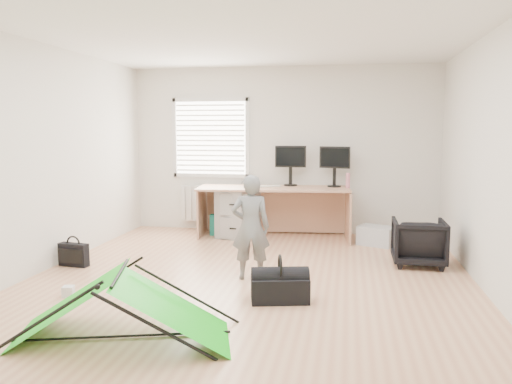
% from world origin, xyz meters
% --- Properties ---
extents(ground, '(5.50, 5.50, 0.00)m').
position_xyz_m(ground, '(0.00, 0.00, 0.00)').
color(ground, tan).
rests_on(ground, ground).
extents(back_wall, '(5.00, 0.02, 2.70)m').
position_xyz_m(back_wall, '(0.00, 2.75, 1.35)').
color(back_wall, silver).
rests_on(back_wall, ground).
extents(window, '(1.20, 0.06, 1.20)m').
position_xyz_m(window, '(-1.20, 2.71, 1.55)').
color(window, silver).
rests_on(window, back_wall).
extents(radiator, '(1.00, 0.12, 0.60)m').
position_xyz_m(radiator, '(-1.20, 2.67, 0.45)').
color(radiator, silver).
rests_on(radiator, back_wall).
extents(desk, '(2.40, 0.97, 0.80)m').
position_xyz_m(desk, '(-0.06, 2.22, 0.40)').
color(desk, tan).
rests_on(desk, ground).
extents(filing_cabinet, '(0.66, 0.76, 0.76)m').
position_xyz_m(filing_cabinet, '(-0.62, 2.22, 0.38)').
color(filing_cabinet, '#96999B').
rests_on(filing_cabinet, ground).
extents(monitor_left, '(0.49, 0.14, 0.47)m').
position_xyz_m(monitor_left, '(0.17, 2.50, 1.03)').
color(monitor_left, black).
rests_on(monitor_left, desk).
extents(monitor_right, '(0.49, 0.23, 0.46)m').
position_xyz_m(monitor_right, '(0.86, 2.47, 1.03)').
color(monitor_right, black).
rests_on(monitor_right, desk).
extents(keyboard, '(0.44, 0.30, 0.02)m').
position_xyz_m(keyboard, '(-0.16, 2.27, 0.81)').
color(keyboard, beige).
rests_on(keyboard, desk).
extents(thermos, '(0.06, 0.06, 0.23)m').
position_xyz_m(thermos, '(1.07, 2.37, 0.91)').
color(thermos, '#D5778A').
rests_on(thermos, desk).
extents(office_chair, '(0.63, 0.65, 0.58)m').
position_xyz_m(office_chair, '(1.96, 0.98, 0.29)').
color(office_chair, black).
rests_on(office_chair, ground).
extents(person, '(0.48, 0.36, 1.19)m').
position_xyz_m(person, '(0.01, 0.03, 0.60)').
color(person, slate).
rests_on(person, ground).
extents(kite, '(1.91, 1.24, 0.55)m').
position_xyz_m(kite, '(-0.71, -1.76, 0.27)').
color(kite, '#14D015').
rests_on(kite, ground).
extents(storage_crate, '(0.59, 0.51, 0.28)m').
position_xyz_m(storage_crate, '(1.50, 2.01, 0.14)').
color(storage_crate, '#B9BCC2').
rests_on(storage_crate, ground).
extents(tote_bag, '(0.29, 0.14, 0.34)m').
position_xyz_m(tote_bag, '(-0.94, 2.25, 0.17)').
color(tote_bag, '#1E8B76').
rests_on(tote_bag, ground).
extents(laptop_bag, '(0.39, 0.17, 0.29)m').
position_xyz_m(laptop_bag, '(-2.26, 0.15, 0.14)').
color(laptop_bag, black).
rests_on(laptop_bag, ground).
extents(white_box, '(0.13, 0.13, 0.11)m').
position_xyz_m(white_box, '(-1.70, -0.91, 0.05)').
color(white_box, silver).
rests_on(white_box, ground).
extents(duffel_bag, '(0.61, 0.41, 0.25)m').
position_xyz_m(duffel_bag, '(0.44, -0.66, 0.12)').
color(duffel_bag, black).
rests_on(duffel_bag, ground).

